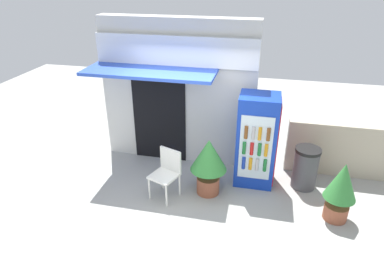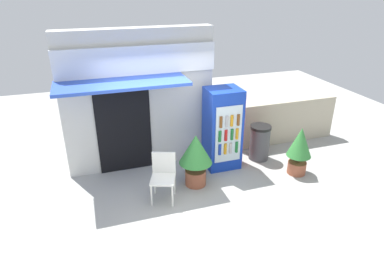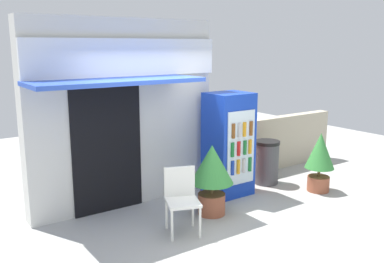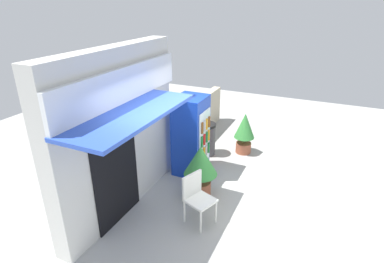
% 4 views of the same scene
% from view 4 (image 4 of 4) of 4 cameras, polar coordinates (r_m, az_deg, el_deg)
% --- Properties ---
extents(ground, '(16.00, 16.00, 0.00)m').
position_cam_4_polar(ground, '(5.93, 3.98, -14.92)').
color(ground, '#A3A39E').
extents(storefront_building, '(3.17, 1.22, 2.97)m').
position_cam_4_polar(storefront_building, '(5.52, -13.25, -0.03)').
color(storefront_building, silver).
rests_on(storefront_building, ground).
extents(drink_cooler, '(0.74, 0.69, 1.78)m').
position_cam_4_polar(drink_cooler, '(6.80, -0.13, -0.74)').
color(drink_cooler, '#1438B2').
rests_on(drink_cooler, ground).
extents(plastic_chair, '(0.57, 0.58, 0.90)m').
position_cam_4_polar(plastic_chair, '(5.49, 0.88, -11.60)').
color(plastic_chair, white).
rests_on(plastic_chair, ground).
extents(potted_plant_near_shop, '(0.66, 0.66, 1.10)m').
position_cam_4_polar(potted_plant_near_shop, '(6.04, 1.58, -6.30)').
color(potted_plant_near_shop, '#995138').
rests_on(potted_plant_near_shop, ground).
extents(potted_plant_curbside, '(0.51, 0.51, 1.06)m').
position_cam_4_polar(potted_plant_curbside, '(7.87, 9.64, 0.27)').
color(potted_plant_curbside, '#995138').
rests_on(potted_plant_curbside, ground).
extents(trash_bin, '(0.47, 0.47, 0.82)m').
position_cam_4_polar(trash_bin, '(7.79, 2.63, -1.34)').
color(trash_bin, '#47474C').
rests_on(trash_bin, ground).
extents(stone_boundary_wall, '(2.75, 0.22, 1.10)m').
position_cam_4_polar(stone_boundary_wall, '(8.84, 1.46, 2.69)').
color(stone_boundary_wall, '#B7AD93').
rests_on(stone_boundary_wall, ground).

